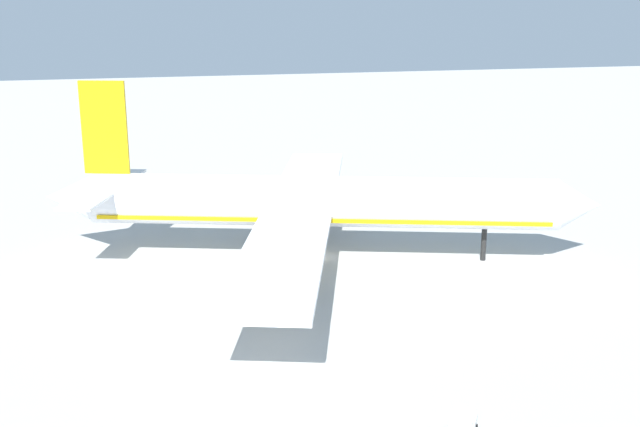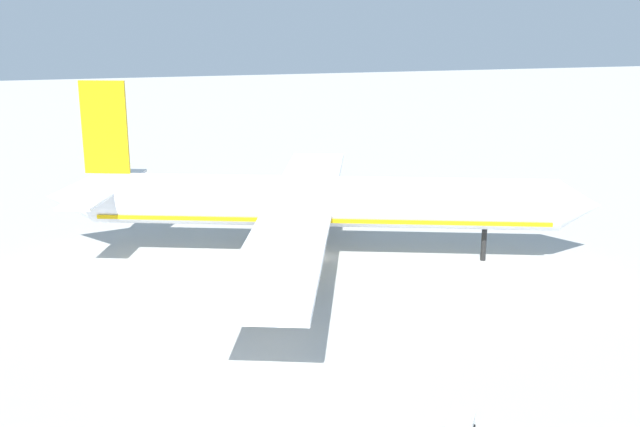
# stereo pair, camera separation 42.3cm
# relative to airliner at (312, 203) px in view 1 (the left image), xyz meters

# --- Properties ---
(ground_plane) EXTENTS (600.00, 600.00, 0.00)m
(ground_plane) POSITION_rel_airliner_xyz_m (1.20, -0.39, -7.50)
(ground_plane) COLOR #B2B2AD
(airliner) EXTENTS (70.79, 74.41, 23.21)m
(airliner) POSITION_rel_airliner_xyz_m (0.00, 0.00, 0.00)
(airliner) COLOR white
(airliner) RESTS_ON ground
(baggage_cart_0) EXTENTS (2.18, 3.33, 0.40)m
(baggage_cart_0) POSITION_rel_airliner_xyz_m (-21.72, 51.03, -7.24)
(baggage_cart_0) COLOR #595B60
(baggage_cart_0) RESTS_ON ground
(traffic_cone_1) EXTENTS (0.36, 0.36, 0.55)m
(traffic_cone_1) POSITION_rel_airliner_xyz_m (23.60, 43.65, -7.23)
(traffic_cone_1) COLOR orange
(traffic_cone_1) RESTS_ON ground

